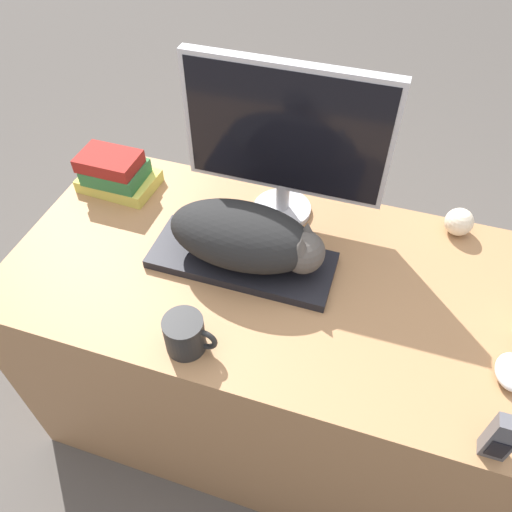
# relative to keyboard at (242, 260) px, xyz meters

# --- Properties ---
(ground_plane) EXTENTS (12.00, 12.00, 0.00)m
(ground_plane) POSITION_rel_keyboard_xyz_m (0.08, -0.34, -0.73)
(ground_plane) COLOR #4C4742
(desk) EXTENTS (1.32, 0.67, 0.72)m
(desk) POSITION_rel_keyboard_xyz_m (0.08, -0.00, -0.37)
(desk) COLOR #9E7047
(desk) RESTS_ON ground_plane
(keyboard) EXTENTS (0.45, 0.18, 0.02)m
(keyboard) POSITION_rel_keyboard_xyz_m (0.00, 0.00, 0.00)
(keyboard) COLOR black
(keyboard) RESTS_ON desk
(cat) EXTENTS (0.38, 0.18, 0.15)m
(cat) POSITION_rel_keyboard_xyz_m (0.02, -0.00, 0.09)
(cat) COLOR black
(cat) RESTS_ON keyboard
(monitor) EXTENTS (0.51, 0.16, 0.43)m
(monitor) POSITION_rel_keyboard_xyz_m (0.04, 0.21, 0.23)
(monitor) COLOR #B7B7BC
(monitor) RESTS_ON desk
(computer_mouse) EXTENTS (0.07, 0.09, 0.04)m
(computer_mouse) POSITION_rel_keyboard_xyz_m (0.63, -0.13, 0.01)
(computer_mouse) COLOR silver
(computer_mouse) RESTS_ON desk
(coffee_mug) EXTENTS (0.12, 0.09, 0.09)m
(coffee_mug) POSITION_rel_keyboard_xyz_m (-0.03, -0.26, 0.03)
(coffee_mug) COLOR black
(coffee_mug) RESTS_ON desk
(baseball) EXTENTS (0.07, 0.07, 0.07)m
(baseball) POSITION_rel_keyboard_xyz_m (0.50, 0.28, 0.02)
(baseball) COLOR beige
(baseball) RESTS_ON desk
(phone) EXTENTS (0.05, 0.03, 0.12)m
(phone) POSITION_rel_keyboard_xyz_m (0.59, -0.30, 0.05)
(phone) COLOR #4C4C51
(phone) RESTS_ON desk
(book_stack) EXTENTS (0.22, 0.15, 0.12)m
(book_stack) POSITION_rel_keyboard_xyz_m (-0.43, 0.17, 0.04)
(book_stack) COLOR #CCC14C
(book_stack) RESTS_ON desk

